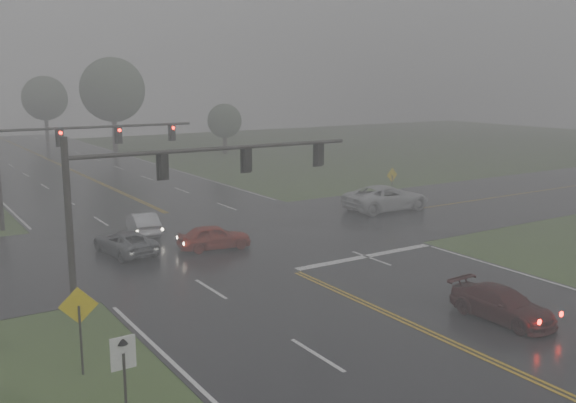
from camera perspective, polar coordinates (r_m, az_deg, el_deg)
ground at (r=20.97m, az=23.25°, el=-15.44°), size 180.00×180.00×0.00m
main_road at (r=35.31m, az=-4.56°, el=-3.92°), size 18.00×160.00×0.02m
cross_street at (r=37.03m, az=-6.02°, el=-3.24°), size 120.00×14.00×0.02m
stop_bar at (r=33.23m, az=6.95°, el=-4.91°), size 8.50×0.50×0.01m
sedan_maroon at (r=25.96m, az=18.43°, el=-9.97°), size 1.91×4.28×1.22m
sedan_red at (r=34.67m, az=-6.55°, el=-4.23°), size 4.08×2.18×1.32m
sedan_silver at (r=38.56m, az=-12.73°, el=-2.89°), size 1.98×4.13×1.31m
car_grey at (r=34.56m, az=-14.26°, el=-4.55°), size 2.56×4.61×1.22m
pickup_white at (r=45.06m, az=8.71°, el=-0.77°), size 6.33×3.11×1.73m
signal_gantry_near at (r=26.69m, az=-10.59°, el=1.77°), size 13.05×0.30×6.88m
signal_gantry_far at (r=42.33m, az=-19.31°, el=4.53°), size 12.49×0.34×6.77m
sign_diamond_west at (r=20.76m, az=-18.07°, el=-9.66°), size 1.15×0.32×2.81m
sign_arrow_white at (r=16.67m, az=-14.37°, el=-14.29°), size 0.63×0.11×2.85m
sign_diamond_east at (r=47.60m, az=9.23°, el=1.97°), size 1.08×0.19×2.60m
tree_ne_a at (r=82.94m, az=-15.33°, el=9.56°), size 7.92×7.92×11.64m
tree_e_near at (r=78.15m, az=-5.66°, el=7.13°), size 4.14×4.14×6.08m
tree_n_far at (r=100.06m, az=-20.81°, el=8.57°), size 6.43×6.43×9.45m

